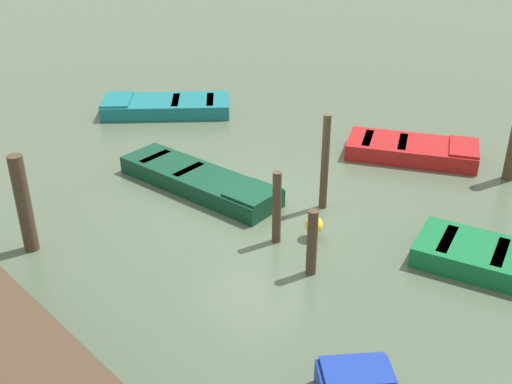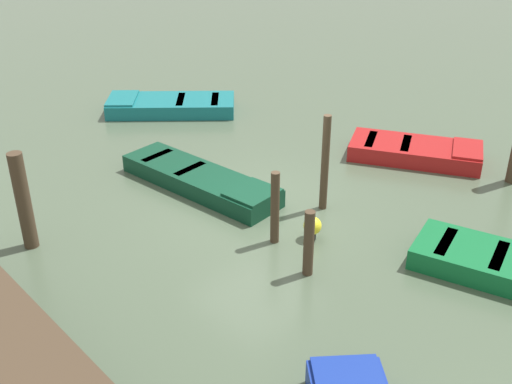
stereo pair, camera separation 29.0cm
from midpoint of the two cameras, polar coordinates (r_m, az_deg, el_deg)
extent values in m
plane|color=#475642|center=(13.64, -0.61, -1.30)|extent=(80.00, 80.00, 0.00)
cube|color=maroon|center=(16.28, 13.40, 3.73)|extent=(3.45, 2.70, 0.40)
cube|color=black|center=(16.22, 13.45, 4.18)|extent=(2.89, 2.21, 0.04)
cube|color=maroon|center=(16.21, 17.84, 3.90)|extent=(1.20, 1.42, 0.06)
cube|color=black|center=(16.21, 12.63, 4.42)|extent=(0.68, 1.04, 0.04)
cube|color=black|center=(16.27, 9.57, 4.80)|extent=(0.68, 1.04, 0.04)
cube|color=#14666B|center=(18.97, -8.53, 7.68)|extent=(3.61, 3.69, 0.40)
cube|color=beige|center=(18.92, -8.56, 8.07)|extent=(2.99, 3.06, 0.04)
cube|color=#14666B|center=(19.10, -12.91, 8.15)|extent=(1.52, 1.50, 0.06)
cube|color=#9B9789|center=(18.88, -7.73, 8.22)|extent=(0.97, 0.94, 0.04)
cube|color=#9B9789|center=(18.82, -4.62, 8.31)|extent=(0.97, 0.94, 0.04)
cube|color=#B06E1E|center=(12.16, 20.59, -5.17)|extent=(0.47, 1.06, 0.04)
cube|color=#B06E1E|center=(12.25, 16.26, -4.15)|extent=(0.47, 1.06, 0.04)
cube|color=#0C3823|center=(14.36, -5.79, 1.02)|extent=(4.15, 1.46, 0.40)
cube|color=maroon|center=(14.29, -5.81, 1.52)|extent=(3.52, 1.16, 0.04)
cube|color=#0C3823|center=(13.29, -0.93, -0.03)|extent=(0.98, 1.08, 0.06)
cube|color=maroon|center=(14.47, -6.69, 2.00)|extent=(0.27, 0.89, 0.04)
cube|color=maroon|center=(15.23, -9.66, 3.14)|extent=(0.27, 0.89, 0.04)
cube|color=navy|center=(9.08, 8.12, -15.71)|extent=(1.07, 1.11, 0.06)
cylinder|color=#423323|center=(12.05, 1.20, -1.43)|extent=(0.17, 0.17, 1.51)
cylinder|color=#423323|center=(12.51, -20.90, -1.03)|extent=(0.28, 0.28, 1.97)
cylinder|color=#423323|center=(13.19, 5.62, 2.66)|extent=(0.17, 0.17, 2.12)
cylinder|color=#423323|center=(11.21, 4.35, -4.59)|extent=(0.19, 0.19, 1.29)
cylinder|color=#262626|center=(12.54, 4.56, -3.93)|extent=(0.16, 0.16, 0.12)
sphere|color=yellow|center=(12.41, 4.60, -2.99)|extent=(0.36, 0.36, 0.36)
camera|label=1|loc=(0.15, -90.62, -0.33)|focal=44.24mm
camera|label=2|loc=(0.15, 89.38, 0.33)|focal=44.24mm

